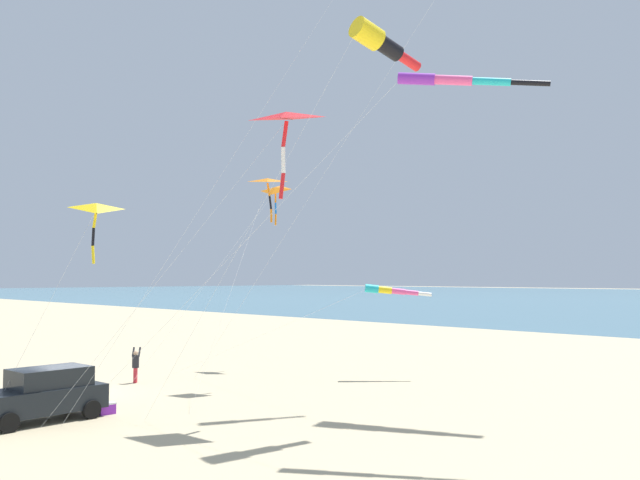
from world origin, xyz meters
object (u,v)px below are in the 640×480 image
cooler_box (106,408)px  kite_delta_long_streamer_left (286,119)px  person_adult_flyer (136,364)px  kite_windsock_orange_high_right (378,41)px  kite_delta_long_streamer_right (275,191)px  kite_delta_red_high_left (96,209)px  parked_car (43,394)px  kite_windsock_black_fish_shape (389,290)px  kite_delta_purple_drifting (268,182)px  kite_windsock_checkered_midright (450,81)px

cooler_box → kite_delta_long_streamer_left: size_ratio=0.05×
person_adult_flyer → kite_windsock_orange_high_right: 18.81m
cooler_box → kite_delta_long_streamer_right: (13.62, 6.26, 9.96)m
kite_delta_red_high_left → parked_car: bearing=166.9°
kite_windsock_black_fish_shape → kite_delta_long_streamer_left: (-10.00, -3.27, 6.66)m
kite_delta_long_streamer_left → kite_windsock_orange_high_right: bearing=-55.8°
kite_windsock_black_fish_shape → kite_delta_purple_drifting: (-5.78, 2.79, 5.30)m
parked_car → kite_delta_long_streamer_left: kite_delta_long_streamer_left is taller
cooler_box → kite_windsock_checkered_midright: size_ratio=0.04×
kite_delta_long_streamer_left → kite_windsock_black_fish_shape: bearing=18.1°
parked_car → kite_delta_long_streamer_right: 19.19m
person_adult_flyer → kite_delta_long_streamer_right: kite_delta_long_streamer_right is taller
person_adult_flyer → parked_car: bearing=-140.8°
kite_windsock_black_fish_shape → kite_delta_long_streamer_right: bearing=97.5°
cooler_box → kite_delta_red_high_left: kite_delta_red_high_left is taller
parked_car → kite_windsock_black_fish_shape: 17.28m
kite_windsock_black_fish_shape → kite_windsock_checkered_midright: bearing=-131.5°
kite_delta_long_streamer_right → kite_windsock_checkered_midright: size_ratio=0.70×
kite_delta_long_streamer_right → kite_windsock_checkered_midright: bearing=-113.3°
kite_delta_long_streamer_right → kite_windsock_orange_high_right: kite_windsock_orange_high_right is taller
kite_windsock_checkered_midright → kite_windsock_orange_high_right: kite_windsock_orange_high_right is taller
kite_windsock_orange_high_right → kite_delta_purple_drifting: 10.11m
kite_windsock_black_fish_shape → kite_windsock_checkered_midright: 14.63m
kite_windsock_orange_high_right → kite_delta_purple_drifting: bearing=75.9°
kite_delta_long_streamer_left → kite_delta_red_high_left: size_ratio=1.44×
kite_windsock_black_fish_shape → kite_delta_long_streamer_right: 9.71m
kite_delta_purple_drifting → kite_windsock_black_fish_shape: bearing=-25.7°
cooler_box → kite_delta_red_high_left: size_ratio=0.08×
person_adult_flyer → kite_windsock_orange_high_right: size_ratio=0.12×
kite_delta_long_streamer_left → kite_windsock_orange_high_right: (1.97, -2.91, 2.74)m
kite_windsock_black_fish_shape → kite_windsock_orange_high_right: 13.82m
kite_delta_purple_drifting → parked_car: bearing=-175.6°
cooler_box → kite_windsock_checkered_midright: 16.96m
kite_delta_red_high_left → kite_delta_long_streamer_right: 15.64m
kite_windsock_orange_high_right → kite_windsock_black_fish_shape: bearing=37.6°
kite_windsock_checkered_midright → kite_delta_red_high_left: bearing=121.0°
kite_delta_purple_drifting → kite_delta_long_streamer_right: bearing=46.1°
kite_delta_long_streamer_left → kite_windsock_checkered_midright: 6.51m
person_adult_flyer → kite_delta_long_streamer_right: 13.00m
parked_car → cooler_box: size_ratio=7.06×
kite_delta_long_streamer_right → kite_windsock_orange_high_right: bearing=-116.7°
parked_car → kite_delta_red_high_left: bearing=-13.1°
person_adult_flyer → kite_delta_long_streamer_left: bearing=-89.2°
parked_car → kite_windsock_orange_high_right: bearing=-42.7°
parked_car → kite_windsock_orange_high_right: kite_windsock_orange_high_right is taller
person_adult_flyer → kite_delta_purple_drifting: (4.36, -4.60, 8.77)m
kite_delta_red_high_left → kite_delta_long_streamer_right: kite_delta_long_streamer_right is taller
person_adult_flyer → kite_delta_purple_drifting: 10.82m
parked_car → kite_delta_long_streamer_right: kite_delta_long_streamer_right is taller
kite_windsock_checkered_midright → kite_windsock_orange_high_right: 4.13m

